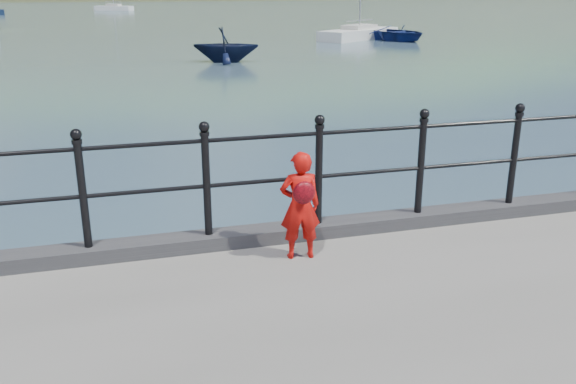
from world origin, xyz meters
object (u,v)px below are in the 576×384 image
object	(u,v)px
railing	(264,168)
child	(300,205)
launch_blue	(396,33)
launch_navy	(226,45)
sailboat_deep	(114,8)
sailboat_near	(359,34)

from	to	relation	value
railing	child	world-z (taller)	railing
launch_blue	launch_navy	bearing A→B (deg)	-161.83
railing	child	distance (m)	0.61
child	sailboat_deep	size ratio (longest dim) A/B	0.13
child	sailboat_deep	distance (m)	94.77
child	sailboat_deep	world-z (taller)	sailboat_deep
launch_navy	sailboat_deep	bearing A→B (deg)	21.33
launch_blue	railing	bearing A→B (deg)	-133.58
sailboat_deep	sailboat_near	world-z (taller)	sailboat_near
sailboat_deep	sailboat_near	distance (m)	60.89
child	launch_blue	xyz separation A→B (m)	(17.31, 34.33, -1.04)
launch_navy	railing	bearing A→B (deg)	-171.74
railing	child	xyz separation A→B (m)	(0.24, -0.49, -0.26)
railing	launch_blue	world-z (taller)	railing
sailboat_deep	child	bearing A→B (deg)	-60.17
child	launch_navy	size ratio (longest dim) A/B	0.34
sailboat_near	launch_navy	bearing A→B (deg)	-171.60
launch_navy	sailboat_near	world-z (taller)	sailboat_near
launch_blue	child	bearing A→B (deg)	-132.91
child	launch_blue	bearing A→B (deg)	-110.75
railing	launch_navy	xyz separation A→B (m)	(3.97, 24.56, -0.98)
launch_navy	sailboat_deep	world-z (taller)	sailboat_deep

